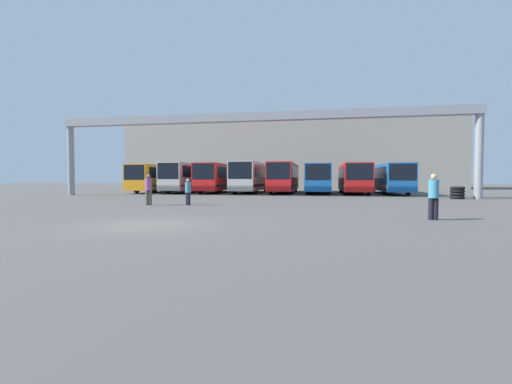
{
  "coord_description": "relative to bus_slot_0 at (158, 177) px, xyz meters",
  "views": [
    {
      "loc": [
        5.65,
        -10.57,
        1.55
      ],
      "look_at": [
        -0.26,
        21.49,
        0.3
      ],
      "focal_mm": 24.0,
      "sensor_mm": 36.0,
      "label": 1
    }
  ],
  "objects": [
    {
      "name": "ground_plane",
      "position": [
        12.94,
        -26.89,
        -1.78
      ],
      "size": [
        200.0,
        200.0,
        0.0
      ],
      "primitive_type": "plane",
      "color": "#514F4C"
    },
    {
      "name": "building_backdrop",
      "position": [
        12.94,
        22.23,
        4.2
      ],
      "size": [
        54.19,
        12.0,
        11.96
      ],
      "color": "gray",
      "rests_on": "ground"
    },
    {
      "name": "overhead_gantry",
      "position": [
        12.94,
        -8.41,
        4.4
      ],
      "size": [
        36.09,
        0.8,
        7.21
      ],
      "color": "gray",
      "rests_on": "ground"
    },
    {
      "name": "bus_slot_0",
      "position": [
        0.0,
        0.0,
        0.0
      ],
      "size": [
        2.52,
        10.83,
        3.09
      ],
      "color": "orange",
      "rests_on": "ground"
    },
    {
      "name": "bus_slot_1",
      "position": [
        3.7,
        -0.14,
        0.09
      ],
      "size": [
        2.48,
        10.55,
        3.26
      ],
      "color": "beige",
      "rests_on": "ground"
    },
    {
      "name": "bus_slot_2",
      "position": [
        7.39,
        -0.34,
        0.04
      ],
      "size": [
        2.49,
        10.16,
        3.17
      ],
      "color": "red",
      "rests_on": "ground"
    },
    {
      "name": "bus_slot_3",
      "position": [
        11.09,
        0.21,
        0.12
      ],
      "size": [
        2.57,
        11.25,
        3.3
      ],
      "color": "beige",
      "rests_on": "ground"
    },
    {
      "name": "bus_slot_4",
      "position": [
        14.79,
        0.45,
        0.06
      ],
      "size": [
        2.47,
        11.72,
        3.21
      ],
      "color": "red",
      "rests_on": "ground"
    },
    {
      "name": "bus_slot_5",
      "position": [
        18.48,
        0.83,
        -0.03
      ],
      "size": [
        2.53,
        12.49,
        3.04
      ],
      "color": "#1959A5",
      "rests_on": "ground"
    },
    {
      "name": "bus_slot_6",
      "position": [
        22.18,
        -0.1,
        -0.02
      ],
      "size": [
        2.62,
        10.64,
        3.06
      ],
      "color": "red",
      "rests_on": "ground"
    },
    {
      "name": "bus_slot_7",
      "position": [
        25.88,
        0.53,
        -0.05
      ],
      "size": [
        2.53,
        11.9,
        3.0
      ],
      "color": "#1959A5",
      "rests_on": "ground"
    },
    {
      "name": "pedestrian_mid_left",
      "position": [
        8.72,
        -18.84,
        -0.81
      ],
      "size": [
        0.38,
        0.38,
        1.83
      ],
      "rotation": [
        0.0,
        0.0,
        3.44
      ],
      "color": "brown",
      "rests_on": "ground"
    },
    {
      "name": "pedestrian_near_center",
      "position": [
        11.0,
        -18.41,
        -0.95
      ],
      "size": [
        0.33,
        0.33,
        1.57
      ],
      "rotation": [
        0.0,
        0.0,
        5.84
      ],
      "color": "black",
      "rests_on": "ground"
    },
    {
      "name": "pedestrian_mid_right",
      "position": [
        22.85,
        -23.58,
        -0.86
      ],
      "size": [
        0.36,
        0.36,
        1.75
      ],
      "rotation": [
        0.0,
        0.0,
        6.24
      ],
      "color": "black",
      "rests_on": "ground"
    },
    {
      "name": "tire_stack",
      "position": [
        29.17,
        -8.56,
        -1.3
      ],
      "size": [
        1.04,
        1.04,
        0.96
      ],
      "color": "black",
      "rests_on": "ground"
    }
  ]
}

